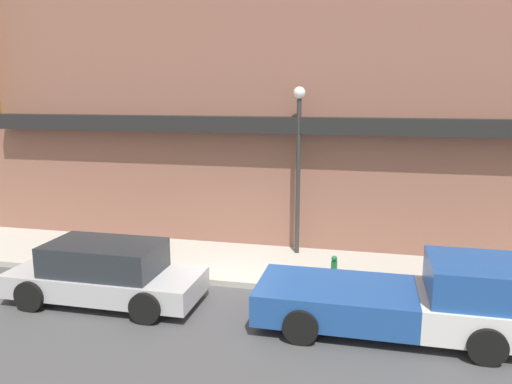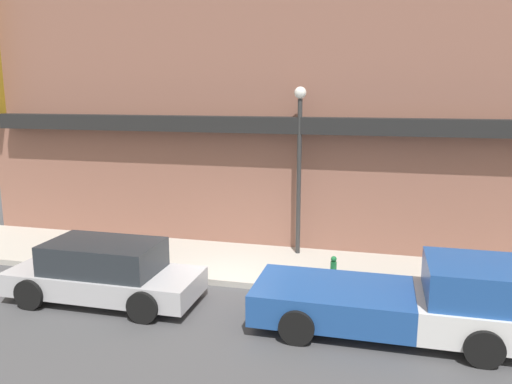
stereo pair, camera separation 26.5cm
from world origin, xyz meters
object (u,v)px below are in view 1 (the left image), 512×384
object	(u,v)px
pickup_truck	(410,299)
street_lamp	(298,150)
fire_hydrant	(334,269)
parked_car	(105,273)

from	to	relation	value
pickup_truck	street_lamp	xyz separation A→B (m)	(-3.11, 4.41, 2.65)
pickup_truck	fire_hydrant	size ratio (longest dim) A/B	8.21
fire_hydrant	street_lamp	bearing A→B (deg)	121.33
pickup_truck	parked_car	xyz separation A→B (m)	(-7.25, 0.00, -0.02)
parked_car	street_lamp	world-z (taller)	street_lamp
pickup_truck	fire_hydrant	bearing A→B (deg)	128.91
pickup_truck	fire_hydrant	xyz separation A→B (m)	(-1.79, 2.24, -0.25)
parked_car	street_lamp	distance (m)	6.61
parked_car	street_lamp	xyz separation A→B (m)	(4.14, 4.41, 2.67)
parked_car	fire_hydrant	distance (m)	5.91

